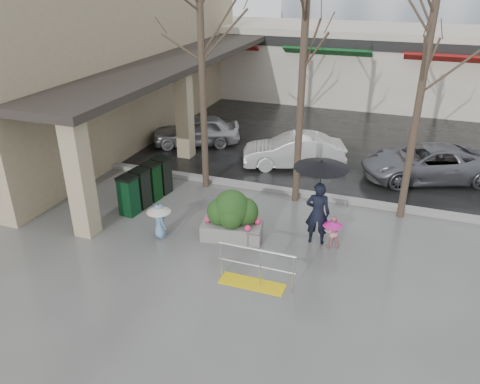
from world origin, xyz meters
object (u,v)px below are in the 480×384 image
Objects in this scene: news_boxes at (146,185)px; car_c at (427,163)px; tree_midwest at (305,33)px; child_pink at (333,229)px; planter at (232,216)px; handrail at (255,272)px; tree_mideast at (427,54)px; car_b at (294,151)px; child_blue at (159,217)px; car_a at (196,130)px; tree_west at (201,34)px; woman at (319,193)px.

car_c is (8.47, 5.04, -0.00)m from news_boxes.
child_pink is at bearing -56.86° from tree_midwest.
planter is 0.40× the size of car_c.
handrail is 0.42× the size of car_c.
tree_mideast is 5.25m from child_pink.
car_b and car_c have the same top height.
car_a is at bearing -36.55° from child_blue.
planter is at bearing -54.37° from tree_west.
handrail is 8.90m from car_c.
car_b reaches higher than child_blue.
tree_midwest is at bearing -72.60° from car_c.
child_blue is at bearing -9.84° from child_pink.
woman is at bearing -28.60° from tree_west.
child_pink is at bearing 4.32° from car_b.
woman is 6.34m from car_c.
planter is 7.91m from car_a.
handrail is 7.28m from tree_mideast.
tree_west is 5.66m from planter.
tree_mideast reaches higher than woman.
tree_west is at bearing -180.00° from tree_midwest.
child_pink is 5.78m from car_b.
child_pink is (0.45, -0.08, -0.97)m from woman.
car_b is at bearing 58.52° from news_boxes.
car_c is (7.03, 6.80, -0.01)m from child_blue.
woman is at bearing -33.11° from child_pink.
handrail is at bearing 60.60° from woman.
news_boxes and car_c have the same top height.
woman is 8.97m from car_a.
woman reaches higher than child_pink.
woman is 5.72m from news_boxes.
tree_mideast is 2.83× the size of news_boxes.
child_blue is at bearing -87.48° from tree_west.
tree_mideast is 3.63× the size of planter.
woman reaches higher than car_b.
tree_midwest is at bearing -80.29° from child_pink.
tree_west is at bearing -60.70° from car_b.
handrail is at bearing -164.51° from child_blue.
child_blue is 0.44× the size of news_boxes.
tree_mideast reaches higher than planter.
car_c is (0.69, 3.22, -4.23)m from tree_mideast.
planter is 7.98m from car_c.
tree_mideast reaches higher than child_pink.
tree_mideast is 4.63m from woman.
news_boxes and car_a have the same top height.
woman is 2.47m from planter.
woman reaches higher than child_blue.
tree_midwest is 1.89× the size of car_a.
car_b is (-0.94, 7.61, 0.25)m from handrail.
tree_west is at bearing 125.63° from planter.
child_blue is (-4.20, -1.20, -0.87)m from woman.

